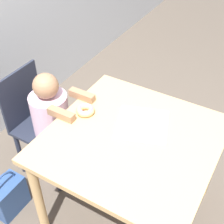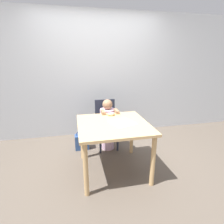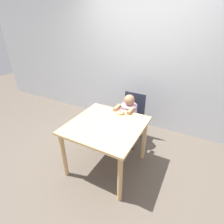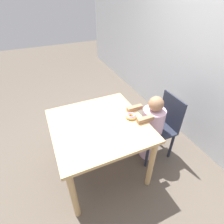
% 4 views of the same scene
% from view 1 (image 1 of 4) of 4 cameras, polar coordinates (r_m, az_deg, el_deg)
% --- Properties ---
extents(ground_plane, '(12.00, 12.00, 0.00)m').
position_cam_1_polar(ground_plane, '(2.41, 2.94, -17.34)').
color(ground_plane, brown).
extents(dining_table, '(0.97, 0.97, 0.74)m').
position_cam_1_polar(dining_table, '(1.90, 3.58, -6.89)').
color(dining_table, tan).
rests_on(dining_table, ground_plane).
extents(chair, '(0.38, 0.44, 0.87)m').
position_cam_1_polar(chair, '(2.41, -12.98, -2.14)').
color(chair, '#232838').
rests_on(chair, ground_plane).
extents(child_figure, '(0.28, 0.43, 0.93)m').
position_cam_1_polar(child_figure, '(2.33, -10.72, -3.01)').
color(child_figure, silver).
rests_on(child_figure, ground_plane).
extents(donut, '(0.12, 0.12, 0.04)m').
position_cam_1_polar(donut, '(1.98, -4.89, 0.37)').
color(donut, '#DBB270').
rests_on(donut, dining_table).
extents(napkin, '(0.39, 0.39, 0.00)m').
position_cam_1_polar(napkin, '(1.91, 5.51, -2.22)').
color(napkin, white).
rests_on(napkin, dining_table).
extents(handbag, '(0.25, 0.15, 0.37)m').
position_cam_1_polar(handbag, '(2.41, -18.43, -14.36)').
color(handbag, '#2D4C84').
rests_on(handbag, ground_plane).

